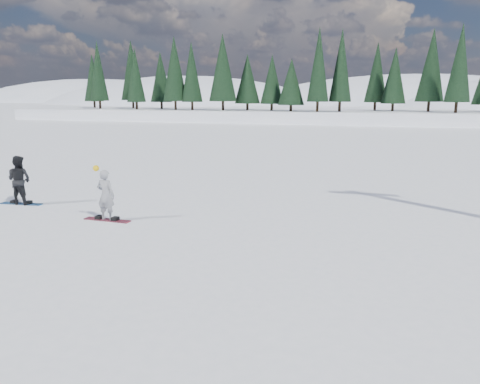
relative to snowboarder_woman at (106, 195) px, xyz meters
name	(u,v)px	position (x,y,z in m)	size (l,w,h in m)	color
ground	(62,225)	(-0.98, -0.82, -0.79)	(420.00, 420.00, 0.00)	white
alpine_backdrop	(331,137)	(-12.70, 188.35, -14.77)	(412.50, 227.00, 53.20)	white
snowboarder_woman	(106,195)	(0.00, 0.00, 0.00)	(0.58, 0.40, 1.70)	gray
snowboarder_man	(19,180)	(-4.06, 1.02, 0.06)	(0.83, 0.64, 1.70)	black
snowboard_woman	(107,220)	(0.00, 0.00, -0.78)	(1.50, 0.28, 0.03)	maroon
snowboard_man	(21,204)	(-4.06, 1.02, -0.78)	(1.50, 0.28, 0.03)	#1A5493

